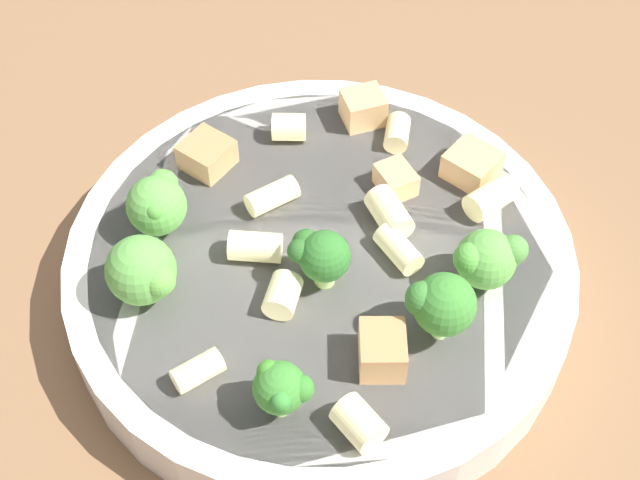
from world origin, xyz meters
The scene contains 23 objects.
ground_plane centered at (0.00, 0.00, 0.00)m, with size 2.00×2.00×0.00m, color brown.
pasta_bowl centered at (0.00, 0.00, 0.02)m, with size 0.28×0.28×0.04m.
broccoli_floret_0 centered at (-0.01, 0.02, 0.06)m, with size 0.03×0.03×0.04m.
broccoli_floret_1 centered at (-0.08, 0.02, 0.06)m, with size 0.03×0.03×0.04m.
broccoli_floret_2 centered at (0.07, 0.07, 0.06)m, with size 0.04×0.04×0.04m.
broccoli_floret_3 centered at (-0.09, -0.02, 0.06)m, with size 0.03×0.03×0.04m.
broccoli_floret_4 centered at (-0.03, 0.09, 0.06)m, with size 0.03×0.03×0.03m.
broccoli_floret_5 centered at (0.09, 0.03, 0.06)m, with size 0.03×0.04×0.04m.
rigatoni_0 centered at (0.04, -0.02, 0.04)m, with size 0.01×0.01×0.03m, color beige.
rigatoni_1 centered at (0.01, 0.10, 0.04)m, with size 0.01×0.01×0.03m, color beige.
rigatoni_2 centered at (0.03, 0.02, 0.05)m, with size 0.02×0.02×0.03m, color beige.
rigatoni_3 centered at (-0.04, -0.02, 0.04)m, with size 0.01×0.01×0.03m, color beige.
rigatoni_4 centered at (0.00, 0.04, 0.05)m, with size 0.02×0.02×0.02m, color beige.
rigatoni_5 centered at (0.00, -0.10, 0.04)m, with size 0.01×0.01×0.02m, color beige.
rigatoni_6 centered at (-0.02, -0.04, 0.05)m, with size 0.02×0.02×0.03m, color beige.
rigatoni_7 centered at (0.06, -0.07, 0.05)m, with size 0.02×0.02×0.02m, color beige.
rigatoni_8 centered at (-0.07, -0.08, 0.05)m, with size 0.02×0.02×0.03m, color beige.
rigatoni_9 centered at (-0.07, 0.09, 0.05)m, with size 0.02×0.02×0.02m, color beige.
chicken_chunk_0 centered at (-0.05, -0.09, 0.05)m, with size 0.03×0.03×0.02m, color tan.
chicken_chunk_1 centered at (-0.06, 0.05, 0.05)m, with size 0.03×0.02×0.02m, color #A87A4C.
chicken_chunk_2 centered at (0.09, -0.03, 0.05)m, with size 0.03×0.03×0.02m, color #A87A4C.
chicken_chunk_3 centered at (0.03, -0.10, 0.05)m, with size 0.02×0.02×0.02m, color tan.
chicken_chunk_4 centered at (-0.02, -0.06, 0.04)m, with size 0.02×0.02×0.01m, color tan.
Camera 1 is at (-0.15, 0.26, 0.43)m, focal length 50.00 mm.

